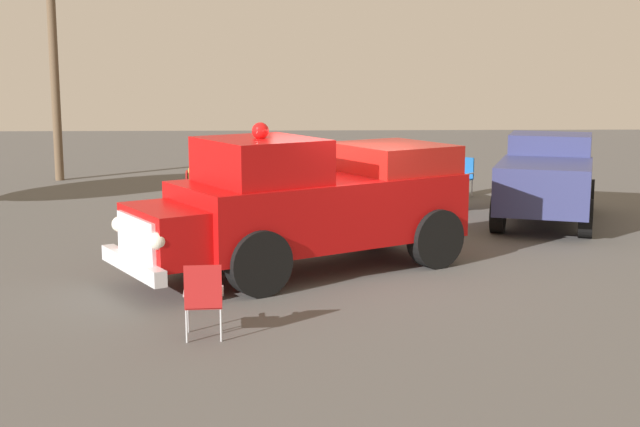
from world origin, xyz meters
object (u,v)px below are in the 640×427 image
at_px(classic_hot_rod, 367,182).
at_px(vintage_fire_truck, 308,202).
at_px(parked_pickup, 547,178).
at_px(spectator_seated, 198,185).
at_px(lawn_chair_near_truck, 192,189).
at_px(lawn_chair_by_car, 203,296).
at_px(lawn_chair_spare, 463,174).
at_px(utility_pole, 54,61).

bearing_deg(classic_hot_rod, vintage_fire_truck, -104.79).
relative_size(parked_pickup, spectator_seated, 3.97).
height_order(lawn_chair_near_truck, lawn_chair_by_car, same).
relative_size(vintage_fire_truck, spectator_seated, 4.83).
height_order(vintage_fire_truck, lawn_chair_spare, vintage_fire_truck).
relative_size(parked_pickup, utility_pole, 0.76).
bearing_deg(spectator_seated, parked_pickup, -8.77).
bearing_deg(utility_pole, vintage_fire_truck, -58.29).
xyz_separation_m(classic_hot_rod, utility_pole, (-8.73, 6.08, 2.77)).
bearing_deg(lawn_chair_spare, spectator_seated, -158.93).
relative_size(classic_hot_rod, lawn_chair_near_truck, 4.64).
distance_m(parked_pickup, lawn_chair_spare, 4.00).
bearing_deg(spectator_seated, vintage_fire_truck, -66.45).
distance_m(lawn_chair_spare, spectator_seated, 7.23).
bearing_deg(classic_hot_rod, spectator_seated, 179.48).
bearing_deg(lawn_chair_near_truck, spectator_seated, 4.72).
bearing_deg(lawn_chair_near_truck, lawn_chair_spare, 20.78).
relative_size(lawn_chair_by_car, lawn_chair_spare, 1.00).
bearing_deg(parked_pickup, classic_hot_rod, 163.24).
height_order(lawn_chair_spare, utility_pole, utility_pole).
distance_m(lawn_chair_near_truck, lawn_chair_by_car, 9.50).
xyz_separation_m(vintage_fire_truck, lawn_chair_by_car, (-1.44, -3.77, -0.61)).
distance_m(classic_hot_rod, lawn_chair_by_car, 9.85).
xyz_separation_m(classic_hot_rod, lawn_chair_spare, (2.79, 2.64, -0.16)).
relative_size(classic_hot_rod, lawn_chair_spare, 4.64).
bearing_deg(utility_pole, lawn_chair_near_truck, -52.56).
bearing_deg(lawn_chair_by_car, spectator_seated, 96.27).
xyz_separation_m(classic_hot_rod, lawn_chair_near_truck, (-4.09, 0.02, -0.16)).
bearing_deg(classic_hot_rod, lawn_chair_near_truck, 179.65).
xyz_separation_m(vintage_fire_truck, parked_pickup, (5.40, 4.46, -0.21)).
relative_size(spectator_seated, utility_pole, 0.19).
distance_m(parked_pickup, utility_pole, 14.79).
relative_size(vintage_fire_truck, utility_pole, 0.92).
bearing_deg(vintage_fire_truck, spectator_seated, 113.55).
xyz_separation_m(spectator_seated, utility_pole, (-4.76, 6.04, 2.82)).
bearing_deg(lawn_chair_by_car, lawn_chair_near_truck, 97.06).
relative_size(vintage_fire_truck, parked_pickup, 1.21).
bearing_deg(vintage_fire_truck, parked_pickup, 39.53).
bearing_deg(lawn_chair_spare, parked_pickup, -73.56).
xyz_separation_m(lawn_chair_near_truck, lawn_chair_by_car, (1.17, -9.43, 0.00)).
bearing_deg(spectator_seated, lawn_chair_spare, 21.07).
relative_size(lawn_chair_by_car, spectator_seated, 0.79).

